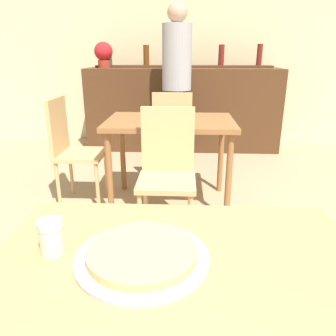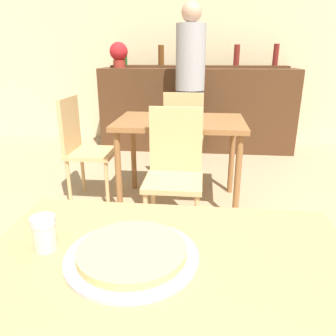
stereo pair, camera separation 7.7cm
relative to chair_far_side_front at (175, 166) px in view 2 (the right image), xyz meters
name	(u,v)px [view 2 (the right image)]	position (x,y,z in m)	size (l,w,h in m)	color
wall_back	(199,44)	(0.10, 2.87, 0.87)	(8.00, 0.05, 2.80)	beige
dining_table_near	(165,293)	(0.10, -1.43, 0.12)	(1.10, 0.81, 0.73)	#A87F51
dining_table_far	(180,131)	(0.00, 0.52, 0.13)	(1.06, 0.71, 0.76)	brown
bar_counter	(197,109)	(0.10, 2.37, 0.01)	(2.60, 0.56, 1.10)	#4C2D19
bar_back_shelf	(199,63)	(0.12, 2.51, 0.62)	(2.39, 0.24, 0.31)	#4C2D19
chair_far_side_front	(175,166)	(0.00, 0.00, 0.00)	(0.40, 0.40, 0.94)	tan
chair_far_side_back	(184,132)	(0.00, 1.04, 0.00)	(0.40, 0.40, 0.94)	tan
chair_far_side_left	(82,143)	(-0.87, 0.52, 0.00)	(0.40, 0.40, 0.94)	tan
pizza_tray	(132,253)	(0.00, -1.39, 0.21)	(0.39, 0.39, 0.04)	#B7B7BC
cheese_shaker	(44,233)	(-0.27, -1.37, 0.25)	(0.07, 0.07, 0.11)	beige
person_standing	(190,79)	(0.02, 1.79, 0.46)	(0.34, 0.34, 1.82)	#2D2D38
potted_plant	(119,53)	(-0.95, 2.32, 0.74)	(0.24, 0.24, 0.33)	maroon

